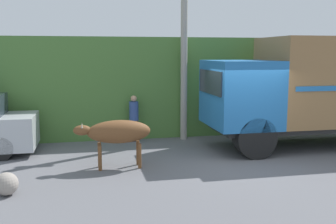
# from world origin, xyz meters

# --- Properties ---
(ground_plane) EXTENTS (60.00, 60.00, 0.00)m
(ground_plane) POSITION_xyz_m (0.00, 0.00, 0.00)
(ground_plane) COLOR slate
(hillside_embankment) EXTENTS (32.00, 5.83, 3.49)m
(hillside_embankment) POSITION_xyz_m (0.00, 6.31, 1.74)
(hillside_embankment) COLOR #4C7A38
(hillside_embankment) RESTS_ON ground_plane
(building_backdrop) EXTENTS (6.15, 2.70, 2.58)m
(building_backdrop) POSITION_xyz_m (-3.10, 4.78, 1.30)
(building_backdrop) COLOR #C6B793
(building_backdrop) RESTS_ON ground_plane
(cargo_truck) EXTENTS (6.24, 2.41, 3.42)m
(cargo_truck) POSITION_xyz_m (2.63, 1.20, 1.89)
(cargo_truck) COLOR #2D2D2D
(cargo_truck) RESTS_ON ground_plane
(brown_cow) EXTENTS (1.96, 0.60, 1.25)m
(brown_cow) POSITION_xyz_m (-3.48, 0.11, 0.93)
(brown_cow) COLOR brown
(brown_cow) RESTS_ON ground_plane
(pedestrian_on_hill) EXTENTS (0.38, 0.38, 1.55)m
(pedestrian_on_hill) POSITION_xyz_m (-2.69, 3.09, 0.86)
(pedestrian_on_hill) COLOR #38332D
(pedestrian_on_hill) RESTS_ON ground_plane
(utility_pole) EXTENTS (0.90, 0.23, 6.29)m
(utility_pole) POSITION_xyz_m (-0.98, 3.08, 3.26)
(utility_pole) COLOR #9E998E
(utility_pole) RESTS_ON ground_plane
(roadside_rock) EXTENTS (0.49, 0.49, 0.49)m
(roadside_rock) POSITION_xyz_m (-5.93, -1.41, 0.24)
(roadside_rock) COLOR gray
(roadside_rock) RESTS_ON ground_plane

